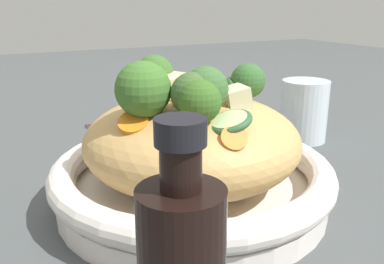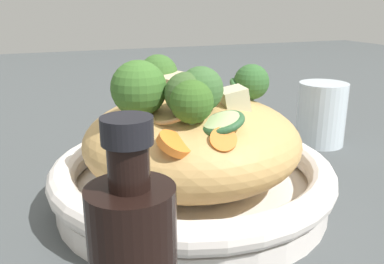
% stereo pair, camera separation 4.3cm
% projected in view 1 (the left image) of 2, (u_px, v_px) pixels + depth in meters
% --- Properties ---
extents(ground_plane, '(3.00, 3.00, 0.00)m').
position_uv_depth(ground_plane, '(192.00, 201.00, 0.45)').
color(ground_plane, '#434849').
extents(serving_bowl, '(0.30, 0.30, 0.05)m').
position_uv_depth(serving_bowl, '(192.00, 179.00, 0.44)').
color(serving_bowl, white).
rests_on(serving_bowl, ground_plane).
extents(noodle_heap, '(0.22, 0.22, 0.10)m').
position_uv_depth(noodle_heap, '(192.00, 140.00, 0.43)').
color(noodle_heap, tan).
rests_on(noodle_heap, serving_bowl).
extents(broccoli_florets, '(0.19, 0.16, 0.06)m').
position_uv_depth(broccoli_florets, '(182.00, 88.00, 0.39)').
color(broccoli_florets, '#93AC72').
rests_on(broccoli_florets, serving_bowl).
extents(carrot_coins, '(0.10, 0.19, 0.03)m').
position_uv_depth(carrot_coins, '(164.00, 123.00, 0.37)').
color(carrot_coins, orange).
rests_on(carrot_coins, serving_bowl).
extents(zucchini_slices, '(0.11, 0.16, 0.04)m').
position_uv_depth(zucchini_slices, '(216.00, 100.00, 0.43)').
color(zucchini_slices, beige).
rests_on(zucchini_slices, serving_bowl).
extents(chicken_chunks, '(0.08, 0.11, 0.03)m').
position_uv_depth(chicken_chunks, '(183.00, 90.00, 0.43)').
color(chicken_chunks, beige).
rests_on(chicken_chunks, serving_bowl).
extents(chopsticks_pair, '(0.22, 0.03, 0.01)m').
position_uv_depth(chopsticks_pair, '(147.00, 119.00, 0.75)').
color(chopsticks_pair, black).
rests_on(chopsticks_pair, ground_plane).
extents(drinking_glass, '(0.07, 0.07, 0.09)m').
position_uv_depth(drinking_glass, '(304.00, 111.00, 0.64)').
color(drinking_glass, silver).
rests_on(drinking_glass, ground_plane).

